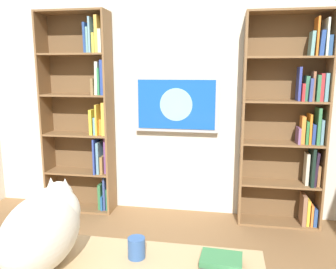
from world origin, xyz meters
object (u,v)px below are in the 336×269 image
wall_mounted_tv (177,104)px  bookshelf_left (292,122)px  desk_book_stack (221,261)px  cat (45,226)px  bookshelf_right (86,113)px  coffee_mug (136,248)px

wall_mounted_tv → bookshelf_left: bearing=176.1°
bookshelf_left → desk_book_stack: bearing=73.2°
wall_mounted_tv → desk_book_stack: size_ratio=4.85×
wall_mounted_tv → cat: size_ratio=1.50×
bookshelf_left → desk_book_stack: 2.29m
bookshelf_right → bookshelf_left: bearing=-180.0°
bookshelf_right → desk_book_stack: size_ratio=11.83×
bookshelf_left → wall_mounted_tv: bearing=-3.9°
cat → coffee_mug: 0.42m
bookshelf_left → coffee_mug: (1.04, 2.17, -0.28)m
coffee_mug → desk_book_stack: (-0.38, 0.01, -0.02)m
bookshelf_left → desk_book_stack: bookshelf_left is taller
bookshelf_right → desk_book_stack: 2.69m
bookshelf_right → cat: bearing=109.0°
wall_mounted_tv → coffee_mug: bearing=93.9°
cat → bookshelf_left: bearing=-122.0°
bookshelf_right → cat: (-0.78, 2.27, -0.20)m
bookshelf_right → desk_book_stack: bearing=125.5°
desk_book_stack → bookshelf_right: bearing=-54.5°
bookshelf_left → wall_mounted_tv: bookshelf_left is taller
bookshelf_right → coffee_mug: size_ratio=23.01×
bookshelf_left → bookshelf_right: 2.20m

